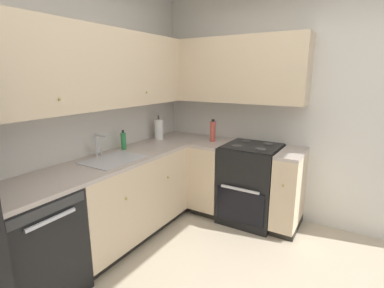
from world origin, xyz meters
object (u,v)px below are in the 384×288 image
paper_towel_roll (159,129)px  oil_bottle (213,131)px  oven_range (251,183)px  soap_bottle (123,141)px  dishwasher (31,247)px

paper_towel_roll → oil_bottle: size_ratio=1.15×
oven_range → oil_bottle: size_ratio=3.88×
soap_bottle → oil_bottle: (0.84, -0.66, 0.03)m
dishwasher → paper_towel_roll: size_ratio=2.78×
dishwasher → soap_bottle: size_ratio=4.10×
dishwasher → soap_bottle: 1.34m
oven_range → soap_bottle: 1.54m
soap_bottle → paper_towel_roll: size_ratio=0.68×
dishwasher → oven_range: (2.06, -0.99, 0.02)m
oven_range → dishwasher: bearing=154.5°
oven_range → soap_bottle: (-0.86, 1.17, 0.54)m
dishwasher → paper_towel_roll: 1.91m
oven_range → oil_bottle: bearing=92.2°
soap_bottle → paper_towel_roll: bearing=-1.9°
oven_range → paper_towel_roll: bearing=102.5°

